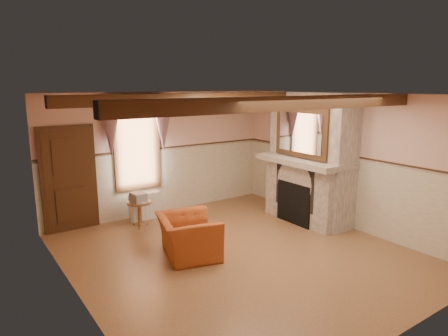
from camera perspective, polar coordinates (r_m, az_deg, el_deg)
floor at (r=7.29m, az=2.09°, el=-12.12°), size 5.50×6.00×0.01m
ceiling at (r=6.66m, az=2.28°, el=10.47°), size 5.50×6.00×0.01m
wall_back at (r=9.36m, az=-8.95°, el=2.11°), size 5.50×0.02×2.80m
wall_front at (r=4.89m, az=24.07°, el=-7.80°), size 5.50×0.02×2.80m
wall_left at (r=5.68m, az=-20.65°, el=-4.87°), size 0.02×6.00×2.80m
wall_right at (r=8.74m, az=16.72°, el=1.06°), size 0.02×6.00×2.80m
wainscot at (r=7.02m, az=2.14°, el=-6.51°), size 5.50×6.00×1.50m
chair_rail at (r=6.82m, az=2.19°, el=-0.52°), size 5.50×6.00×0.08m
firebox at (r=8.80m, az=10.23°, el=-4.92°), size 0.20×0.95×0.90m
armchair at (r=7.10m, az=-5.16°, el=-9.67°), size 1.23×1.33×0.72m
side_table at (r=8.67m, az=-11.95°, el=-6.45°), size 0.56×0.56×0.55m
book_stack at (r=8.53m, az=-12.15°, el=-4.13°), size 0.30×0.35×0.20m
radiator at (r=9.11m, az=-11.26°, el=-5.37°), size 0.71×0.21×0.60m
bowl at (r=8.72m, az=11.79°, el=1.71°), size 0.36×0.36×0.09m
mantel_clock at (r=9.22m, az=8.48°, el=2.73°), size 0.14×0.24×0.20m
oil_lamp at (r=9.21m, az=8.52°, el=2.97°), size 0.11×0.11×0.28m
candle_red at (r=8.36m, az=14.46°, el=1.41°), size 0.06×0.06×0.16m
jar_yellow at (r=8.32m, az=14.81°, el=1.20°), size 0.06×0.06×0.12m
fireplace at (r=8.88m, az=12.39°, el=1.45°), size 0.85×2.00×2.80m
mantel at (r=8.76m, az=11.58°, el=1.08°), size 1.05×2.05×0.12m
overmantel_mirror at (r=8.54m, az=10.89°, el=4.97°), size 0.06×1.44×1.04m
door at (r=8.68m, az=-21.24°, el=-1.68°), size 1.10×0.10×2.10m
window at (r=9.05m, az=-12.34°, el=3.25°), size 1.06×0.08×2.02m
window_drapes at (r=8.90m, az=-12.28°, el=7.00°), size 1.30×0.14×1.40m
ceiling_beam_front at (r=5.76m, az=9.59°, el=9.11°), size 5.50×0.18×0.20m
ceiling_beam_back at (r=7.66m, az=-3.24°, el=9.88°), size 5.50×0.18×0.20m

